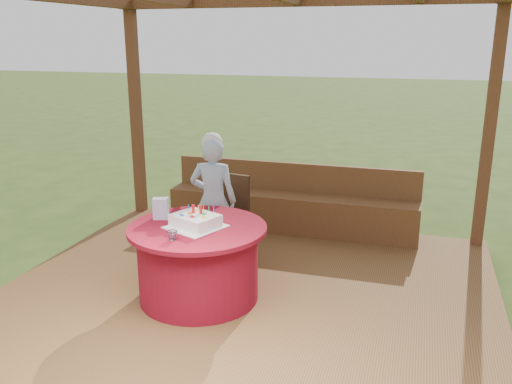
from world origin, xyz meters
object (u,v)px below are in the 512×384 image
chair (227,212)px  birthday_cake (196,221)px  elderly_woman (213,198)px  drinking_glass (172,235)px  bench (291,209)px  gift_bag (161,208)px  table (198,262)px

chair → birthday_cake: 1.10m
elderly_woman → drinking_glass: 1.20m
bench → gift_bag: gift_bag is taller
bench → drinking_glass: bearing=-100.5°
birthday_cake → elderly_woman: bearing=101.3°
table → gift_bag: size_ratio=6.30×
bench → table: bench is taller
drinking_glass → bench: bearing=79.5°
drinking_glass → gift_bag: bearing=125.6°
table → elderly_woman: (-0.17, 0.83, 0.34)m
gift_bag → table: bearing=-32.4°
table → elderly_woman: elderly_woman is taller
chair → drinking_glass: size_ratio=10.15×
elderly_woman → gift_bag: elderly_woman is taller
bench → chair: size_ratio=3.45×
bench → birthday_cake: (-0.38, -2.01, 0.47)m
table → drinking_glass: drinking_glass is taller
elderly_woman → birthday_cake: 0.87m
chair → birthday_cake: bearing=-84.4°
birthday_cake → bench: bearing=79.3°
chair → gift_bag: bearing=-106.6°
chair → gift_bag: size_ratio=4.51×
bench → table: bearing=-100.6°
birthday_cake → gift_bag: gift_bag is taller
bench → birthday_cake: size_ratio=5.36×
birthday_cake → gift_bag: (-0.39, 0.12, 0.04)m
chair → elderly_woman: 0.31m
drinking_glass → birthday_cake: bearing=81.0°
elderly_woman → birthday_cake: size_ratio=2.44×
table → elderly_woman: size_ratio=0.89×
table → birthday_cake: birthday_cake is taller
elderly_woman → drinking_glass: (0.11, -1.20, 0.04)m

